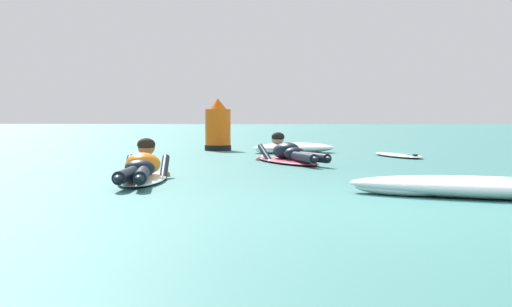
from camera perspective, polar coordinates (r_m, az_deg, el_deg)
The scene contains 7 objects.
ground_plane at distance 16.05m, azimuth 6.99°, elevation 0.13°, with size 120.00×120.00×0.00m, color #387A75.
surfer_near at distance 8.65m, azimuth -8.70°, elevation -1.25°, with size 0.71×2.49×0.54m.
surfer_far at distance 11.99m, azimuth 2.56°, elevation -0.12°, with size 1.36×2.56×0.54m.
drifting_surfboard at distance 14.15m, azimuth 10.83°, elevation -0.12°, with size 0.97×1.96×0.16m.
whitewater_back at distance 15.40m, azimuth 2.91°, elevation 0.41°, with size 2.00×1.65×0.21m.
whitewater_far_band at distance 7.17m, azimuth 17.08°, elevation -2.54°, with size 2.63×1.54×0.20m.
channel_marker_buoy at distance 16.51m, azimuth -2.93°, elevation 1.86°, with size 0.59×0.59×1.15m.
Camera 1 is at (-1.20, -5.99, 0.75)m, focal length 52.36 mm.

